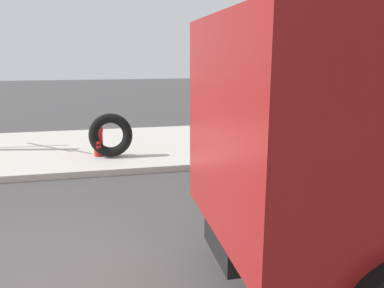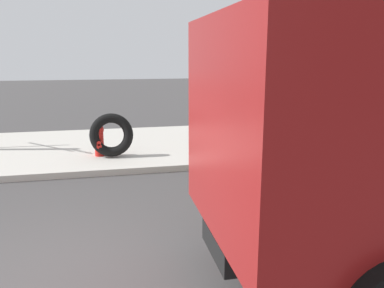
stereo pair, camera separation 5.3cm
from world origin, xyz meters
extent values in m
plane|color=#423F3F|center=(0.00, 0.00, 0.00)|extent=(80.00, 80.00, 0.00)
cube|color=#BCB7AD|center=(0.00, 6.50, 0.07)|extent=(36.00, 5.00, 0.15)
cylinder|color=red|center=(0.51, 5.30, 0.45)|extent=(0.23, 0.23, 0.60)
sphere|color=red|center=(0.51, 5.30, 0.81)|extent=(0.26, 0.26, 0.26)
cylinder|color=red|center=(0.51, 5.10, 0.52)|extent=(0.10, 0.18, 0.10)
cylinder|color=red|center=(0.51, 5.51, 0.52)|extent=(0.10, 0.18, 0.10)
cylinder|color=red|center=(0.51, 5.10, 0.45)|extent=(0.12, 0.18, 0.12)
torus|color=black|center=(0.82, 5.16, 0.70)|extent=(1.11, 0.56, 1.09)
cylinder|color=gray|center=(3.21, 4.73, 1.29)|extent=(0.06, 0.06, 2.27)
cylinder|color=red|center=(3.21, 4.69, 2.04)|extent=(0.76, 0.02, 0.76)
cube|color=maroon|center=(2.74, -0.87, 1.90)|extent=(2.03, 2.52, 2.20)
cylinder|color=black|center=(2.95, 0.38, 0.55)|extent=(1.10, 0.31, 1.10)
camera|label=1|loc=(0.68, -4.44, 2.61)|focal=36.54mm
camera|label=2|loc=(0.73, -4.45, 2.61)|focal=36.54mm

